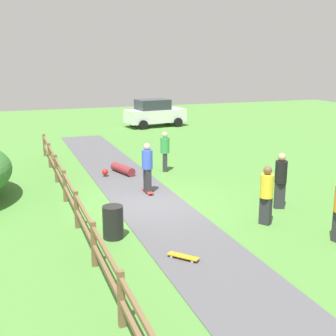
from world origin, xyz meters
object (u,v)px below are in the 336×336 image
at_px(skater_fallen, 121,169).
at_px(bystander_black, 281,178).
at_px(skater_riding, 147,165).
at_px(trash_bin, 113,222).
at_px(skateboard_loose, 183,256).
at_px(bystander_yellow, 266,193).
at_px(bystander_green, 165,150).
at_px(parked_car_white, 155,113).

relative_size(skater_fallen, bystander_black, 0.81).
xyz_separation_m(skater_riding, skater_fallen, (-0.21, 3.00, -0.83)).
xyz_separation_m(trash_bin, skateboard_loose, (1.27, -1.90, -0.36)).
height_order(skater_fallen, bystander_black, bystander_black).
bearing_deg(bystander_yellow, trash_bin, 173.37).
bearing_deg(bystander_yellow, bystander_black, 42.01).
distance_m(bystander_yellow, bystander_black, 1.62).
xyz_separation_m(skater_fallen, skateboard_loose, (-0.62, -8.49, -0.11)).
bearing_deg(skater_riding, trash_bin, -120.35).
relative_size(bystander_green, bystander_yellow, 0.98).
relative_size(bystander_yellow, bystander_black, 0.96).
bearing_deg(trash_bin, skater_riding, 59.65).
relative_size(skater_riding, bystander_green, 1.06).
bearing_deg(skateboard_loose, trash_bin, 123.73).
bearing_deg(bystander_yellow, parked_car_white, 81.13).
relative_size(bystander_black, parked_car_white, 0.42).
xyz_separation_m(skater_riding, bystander_green, (1.68, 2.84, -0.09)).
bearing_deg(bystander_green, skater_riding, -120.60).
relative_size(skater_riding, bystander_yellow, 1.04).
height_order(bystander_green, parked_car_white, parked_car_white).
bearing_deg(bystander_yellow, bystander_green, 95.20).
height_order(skater_fallen, parked_car_white, parked_car_white).
distance_m(trash_bin, skater_fallen, 6.86).
distance_m(skateboard_loose, bystander_green, 8.74).
xyz_separation_m(bystander_black, parked_car_white, (1.81, 18.23, -0.06)).
relative_size(trash_bin, parked_car_white, 0.21).
bearing_deg(skater_fallen, skateboard_loose, -94.18).
relative_size(bystander_green, parked_car_white, 0.39).
height_order(trash_bin, bystander_yellow, bystander_yellow).
height_order(skateboard_loose, parked_car_white, parked_car_white).
bearing_deg(parked_car_white, skater_fallen, -114.38).
bearing_deg(skater_riding, bystander_black, -40.60).
xyz_separation_m(bystander_yellow, bystander_black, (1.20, 1.08, 0.05)).
xyz_separation_m(trash_bin, skater_riding, (2.10, 3.58, 0.58)).
xyz_separation_m(bystander_yellow, parked_car_white, (3.01, 19.32, -0.01)).
bearing_deg(skateboard_loose, bystander_black, 29.63).
height_order(skater_riding, bystander_green, skater_riding).
relative_size(trash_bin, bystander_green, 0.53).
height_order(bystander_yellow, bystander_black, bystander_black).
distance_m(skater_fallen, bystander_yellow, 7.57).
bearing_deg(bystander_black, skater_riding, 139.40).
bearing_deg(skateboard_loose, bystander_yellow, 23.84).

